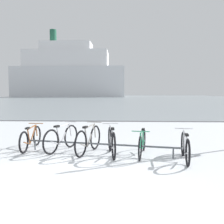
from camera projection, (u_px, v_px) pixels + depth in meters
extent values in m
cube|color=silver|center=(55.00, 212.00, 3.63)|extent=(80.00, 22.00, 0.08)
cube|color=gray|center=(119.00, 98.00, 69.35)|extent=(80.00, 110.00, 0.08)
cube|color=#47474C|center=(106.00, 122.00, 14.58)|extent=(80.00, 0.50, 0.05)
cylinder|color=#4C5156|center=(99.00, 144.00, 6.90)|extent=(4.41, 0.93, 0.05)
cylinder|color=#4C5156|center=(35.00, 145.00, 7.39)|extent=(0.04, 0.04, 0.28)
cylinder|color=#4C5156|center=(173.00, 153.00, 6.43)|extent=(0.04, 0.04, 0.28)
torus|color=black|center=(37.00, 136.00, 7.98)|extent=(0.06, 0.64, 0.64)
torus|color=black|center=(24.00, 142.00, 6.93)|extent=(0.06, 0.64, 0.64)
cylinder|color=brown|center=(33.00, 134.00, 7.63)|extent=(0.04, 0.56, 0.53)
cylinder|color=brown|center=(29.00, 137.00, 7.29)|extent=(0.04, 0.19, 0.48)
cylinder|color=brown|center=(32.00, 127.00, 7.53)|extent=(0.04, 0.69, 0.08)
cylinder|color=brown|center=(27.00, 143.00, 7.16)|extent=(0.04, 0.46, 0.18)
cylinder|color=brown|center=(36.00, 130.00, 7.93)|extent=(0.04, 0.11, 0.37)
cube|color=black|center=(27.00, 128.00, 7.19)|extent=(0.08, 0.20, 0.05)
cylinder|color=brown|center=(36.00, 123.00, 7.87)|extent=(0.46, 0.03, 0.02)
torus|color=black|center=(71.00, 136.00, 7.72)|extent=(0.30, 0.68, 0.71)
torus|color=black|center=(51.00, 142.00, 6.80)|extent=(0.30, 0.68, 0.71)
cylinder|color=silver|center=(65.00, 134.00, 7.41)|extent=(0.23, 0.51, 0.60)
cylinder|color=silver|center=(58.00, 136.00, 7.11)|extent=(0.10, 0.19, 0.53)
cylinder|color=silver|center=(63.00, 125.00, 7.32)|extent=(0.27, 0.63, 0.09)
cylinder|color=silver|center=(56.00, 143.00, 7.00)|extent=(0.19, 0.42, 0.19)
cylinder|color=silver|center=(70.00, 130.00, 7.66)|extent=(0.07, 0.12, 0.42)
cube|color=black|center=(57.00, 126.00, 7.02)|extent=(0.15, 0.22, 0.05)
cylinder|color=silver|center=(69.00, 122.00, 7.61)|extent=(0.44, 0.19, 0.02)
torus|color=black|center=(95.00, 137.00, 7.45)|extent=(0.25, 0.71, 0.73)
torus|color=black|center=(81.00, 144.00, 6.50)|extent=(0.25, 0.71, 0.73)
cylinder|color=gray|center=(91.00, 135.00, 7.13)|extent=(0.18, 0.52, 0.61)
cylinder|color=gray|center=(86.00, 138.00, 6.82)|extent=(0.09, 0.19, 0.55)
cylinder|color=gray|center=(90.00, 126.00, 7.03)|extent=(0.22, 0.64, 0.09)
cylinder|color=gray|center=(84.00, 145.00, 6.71)|extent=(0.16, 0.43, 0.20)
cylinder|color=gray|center=(95.00, 131.00, 7.39)|extent=(0.07, 0.12, 0.43)
cube|color=black|center=(85.00, 127.00, 6.72)|extent=(0.13, 0.21, 0.05)
cylinder|color=gray|center=(94.00, 122.00, 7.34)|extent=(0.45, 0.15, 0.02)
torus|color=black|center=(110.00, 139.00, 7.19)|extent=(0.16, 0.72, 0.72)
torus|color=black|center=(114.00, 146.00, 6.24)|extent=(0.16, 0.72, 0.72)
cylinder|color=silver|center=(111.00, 137.00, 6.87)|extent=(0.11, 0.51, 0.61)
cylinder|color=silver|center=(112.00, 140.00, 6.56)|extent=(0.06, 0.18, 0.54)
cylinder|color=silver|center=(111.00, 128.00, 6.78)|extent=(0.13, 0.63, 0.09)
cylinder|color=silver|center=(113.00, 148.00, 6.45)|extent=(0.10, 0.42, 0.20)
cylinder|color=silver|center=(110.00, 132.00, 7.14)|extent=(0.05, 0.11, 0.43)
cube|color=black|center=(113.00, 129.00, 6.47)|extent=(0.11, 0.21, 0.05)
cylinder|color=silver|center=(110.00, 123.00, 7.08)|extent=(0.46, 0.09, 0.02)
torus|color=black|center=(140.00, 148.00, 6.20)|extent=(0.15, 0.63, 0.63)
torus|color=black|center=(144.00, 140.00, 7.26)|extent=(0.15, 0.63, 0.63)
cylinder|color=#2D8C60|center=(142.00, 141.00, 6.54)|extent=(0.14, 0.57, 0.54)
cylinder|color=#2D8C60|center=(143.00, 139.00, 6.88)|extent=(0.07, 0.20, 0.48)
cylinder|color=#2D8C60|center=(142.00, 132.00, 6.60)|extent=(0.16, 0.71, 0.08)
cylinder|color=#2D8C60|center=(143.00, 144.00, 7.04)|extent=(0.12, 0.47, 0.18)
cylinder|color=#2D8C60|center=(140.00, 141.00, 6.23)|extent=(0.06, 0.12, 0.38)
cube|color=black|center=(143.00, 129.00, 6.94)|extent=(0.11, 0.21, 0.05)
cylinder|color=#2D8C60|center=(141.00, 131.00, 6.25)|extent=(0.46, 0.10, 0.02)
torus|color=black|center=(183.00, 144.00, 6.70)|extent=(0.14, 0.66, 0.66)
torus|color=black|center=(188.00, 153.00, 5.71)|extent=(0.14, 0.66, 0.66)
cylinder|color=silver|center=(184.00, 142.00, 6.37)|extent=(0.11, 0.53, 0.55)
cylinder|color=silver|center=(186.00, 145.00, 6.05)|extent=(0.06, 0.19, 0.49)
cylinder|color=silver|center=(185.00, 133.00, 6.28)|extent=(0.12, 0.66, 0.08)
cylinder|color=silver|center=(187.00, 154.00, 5.93)|extent=(0.09, 0.44, 0.18)
cylinder|color=silver|center=(183.00, 137.00, 6.65)|extent=(0.05, 0.12, 0.39)
cube|color=black|center=(187.00, 135.00, 5.95)|extent=(0.11, 0.21, 0.05)
cylinder|color=silver|center=(184.00, 129.00, 6.59)|extent=(0.46, 0.08, 0.02)
cube|color=silver|center=(70.00, 82.00, 87.32)|extent=(38.56, 12.95, 10.31)
cube|color=white|center=(67.00, 60.00, 86.71)|extent=(28.92, 11.00, 5.67)
cube|color=white|center=(67.00, 47.00, 86.36)|extent=(17.35, 9.06, 2.89)
cylinder|color=#1E593F|center=(53.00, 36.00, 86.27)|extent=(2.33, 2.33, 4.64)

